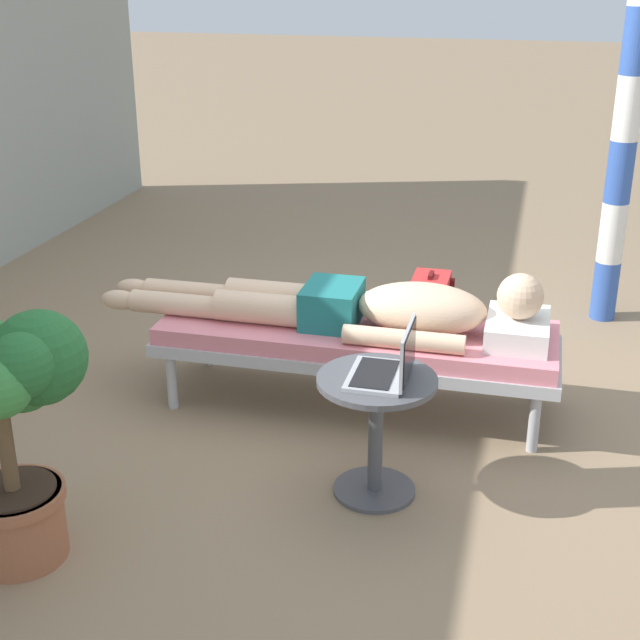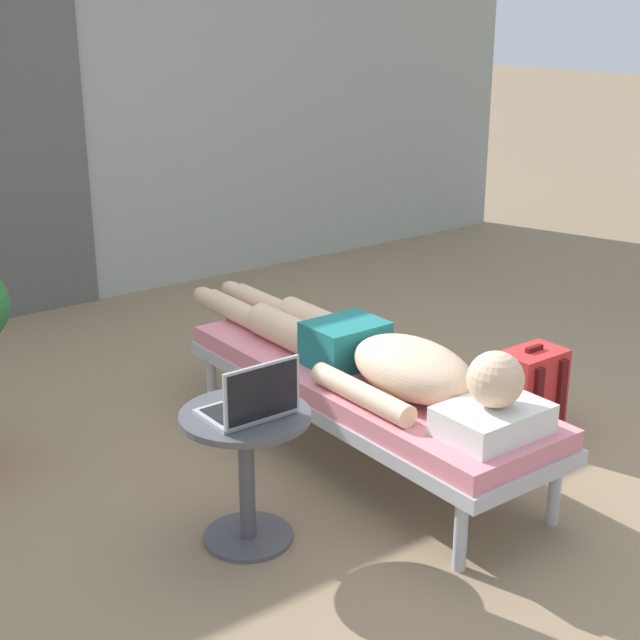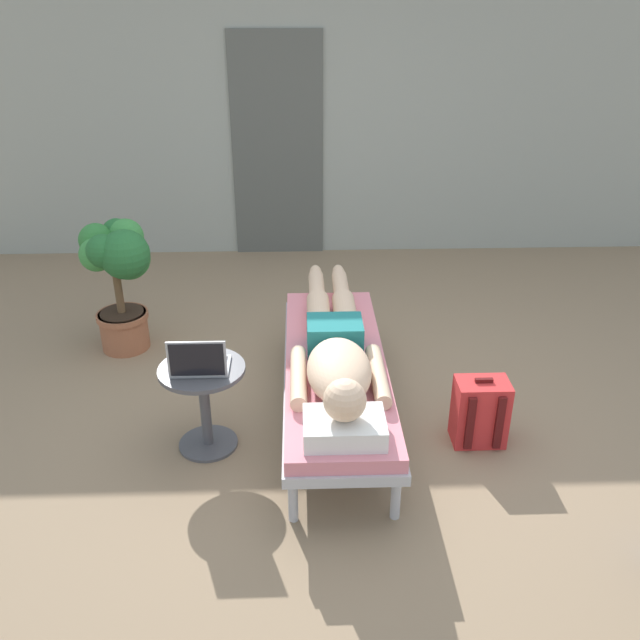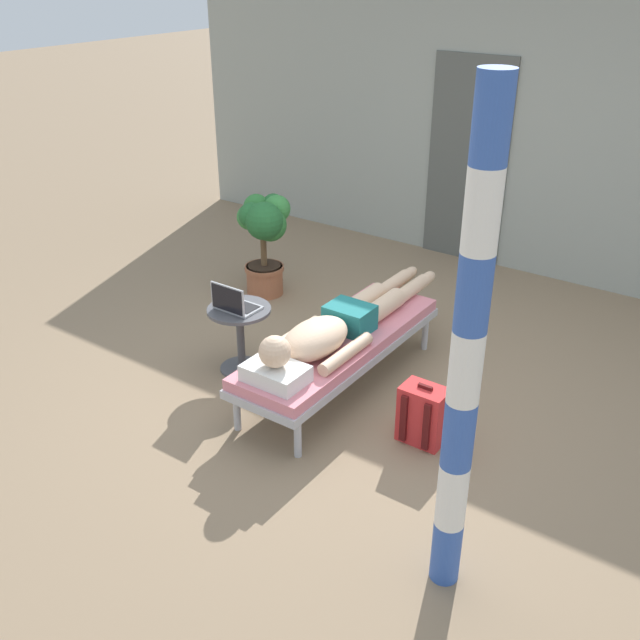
{
  "view_description": "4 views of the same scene",
  "coord_description": "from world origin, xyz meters",
  "px_view_note": "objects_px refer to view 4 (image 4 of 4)",
  "views": [
    {
      "loc": [
        -3.93,
        -0.75,
        2.08
      ],
      "look_at": [
        -0.12,
        0.21,
        0.47
      ],
      "focal_mm": 50.77,
      "sensor_mm": 36.0,
      "label": 1
    },
    {
      "loc": [
        -2.38,
        -2.78,
        1.93
      ],
      "look_at": [
        -0.14,
        0.2,
        0.64
      ],
      "focal_mm": 51.87,
      "sensor_mm": 36.0,
      "label": 2
    },
    {
      "loc": [
        -0.23,
        -3.35,
        2.42
      ],
      "look_at": [
        -0.11,
        0.17,
        0.62
      ],
      "focal_mm": 37.63,
      "sensor_mm": 36.0,
      "label": 3
    },
    {
      "loc": [
        2.5,
        -3.78,
        2.9
      ],
      "look_at": [
        -0.15,
        -0.03,
        0.54
      ],
      "focal_mm": 40.56,
      "sensor_mm": 36.0,
      "label": 4
    }
  ],
  "objects_px": {
    "laptop": "(234,304)",
    "porch_post": "(466,367)",
    "person_reclining": "(335,328)",
    "backpack": "(423,415)",
    "potted_plant": "(264,231)",
    "side_table": "(240,328)",
    "lounge_chair": "(340,345)"
  },
  "relations": [
    {
      "from": "laptop",
      "to": "porch_post",
      "type": "distance_m",
      "value": 2.5
    },
    {
      "from": "person_reclining",
      "to": "backpack",
      "type": "relative_size",
      "value": 5.12
    },
    {
      "from": "laptop",
      "to": "backpack",
      "type": "height_order",
      "value": "laptop"
    },
    {
      "from": "person_reclining",
      "to": "potted_plant",
      "type": "distance_m",
      "value": 1.77
    },
    {
      "from": "side_table",
      "to": "porch_post",
      "type": "xyz_separation_m",
      "value": [
        2.22,
        -0.98,
        0.9
      ]
    },
    {
      "from": "backpack",
      "to": "side_table",
      "type": "bearing_deg",
      "value": 179.84
    },
    {
      "from": "potted_plant",
      "to": "side_table",
      "type": "bearing_deg",
      "value": -58.95
    },
    {
      "from": "lounge_chair",
      "to": "porch_post",
      "type": "distance_m",
      "value": 2.12
    },
    {
      "from": "laptop",
      "to": "porch_post",
      "type": "relative_size",
      "value": 0.12
    },
    {
      "from": "person_reclining",
      "to": "laptop",
      "type": "xyz_separation_m",
      "value": [
        -0.75,
        -0.22,
        0.07
      ]
    },
    {
      "from": "side_table",
      "to": "person_reclining",
      "type": "bearing_deg",
      "value": 12.7
    },
    {
      "from": "person_reclining",
      "to": "porch_post",
      "type": "xyz_separation_m",
      "value": [
        1.47,
        -1.15,
        0.74
      ]
    },
    {
      "from": "person_reclining",
      "to": "backpack",
      "type": "height_order",
      "value": "person_reclining"
    },
    {
      "from": "lounge_chair",
      "to": "person_reclining",
      "type": "xyz_separation_m",
      "value": [
        0.0,
        -0.07,
        0.17
      ]
    },
    {
      "from": "person_reclining",
      "to": "side_table",
      "type": "distance_m",
      "value": 0.79
    },
    {
      "from": "person_reclining",
      "to": "lounge_chair",
      "type": "bearing_deg",
      "value": 90.0
    },
    {
      "from": "person_reclining",
      "to": "laptop",
      "type": "relative_size",
      "value": 7.0
    },
    {
      "from": "lounge_chair",
      "to": "porch_post",
      "type": "relative_size",
      "value": 0.76
    },
    {
      "from": "side_table",
      "to": "backpack",
      "type": "relative_size",
      "value": 1.23
    },
    {
      "from": "person_reclining",
      "to": "potted_plant",
      "type": "xyz_separation_m",
      "value": [
        -1.45,
        1.0,
        0.11
      ]
    },
    {
      "from": "porch_post",
      "to": "laptop",
      "type": "bearing_deg",
      "value": 157.2
    },
    {
      "from": "laptop",
      "to": "porch_post",
      "type": "height_order",
      "value": "porch_post"
    },
    {
      "from": "person_reclining",
      "to": "potted_plant",
      "type": "height_order",
      "value": "potted_plant"
    },
    {
      "from": "lounge_chair",
      "to": "potted_plant",
      "type": "bearing_deg",
      "value": 147.35
    },
    {
      "from": "person_reclining",
      "to": "side_table",
      "type": "height_order",
      "value": "person_reclining"
    },
    {
      "from": "side_table",
      "to": "potted_plant",
      "type": "relative_size",
      "value": 0.56
    },
    {
      "from": "side_table",
      "to": "potted_plant",
      "type": "height_order",
      "value": "potted_plant"
    },
    {
      "from": "person_reclining",
      "to": "potted_plant",
      "type": "bearing_deg",
      "value": 145.48
    },
    {
      "from": "backpack",
      "to": "porch_post",
      "type": "distance_m",
      "value": 1.59
    },
    {
      "from": "side_table",
      "to": "potted_plant",
      "type": "distance_m",
      "value": 1.39
    },
    {
      "from": "porch_post",
      "to": "person_reclining",
      "type": "bearing_deg",
      "value": 141.9
    },
    {
      "from": "lounge_chair",
      "to": "side_table",
      "type": "relative_size",
      "value": 3.67
    }
  ]
}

